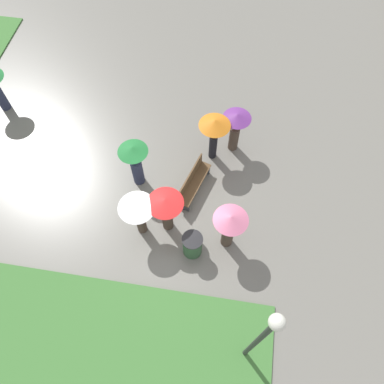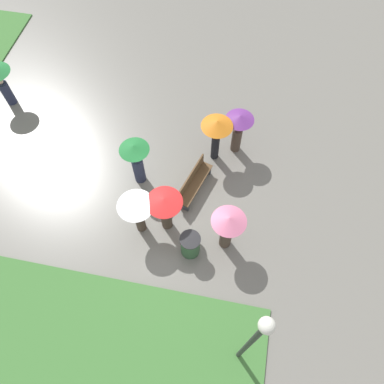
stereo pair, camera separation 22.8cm
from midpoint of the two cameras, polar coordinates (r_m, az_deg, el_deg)
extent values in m
plane|color=slate|center=(12.50, -3.86, -5.08)|extent=(90.00, 90.00, 0.00)
cube|color=brown|center=(12.72, -0.11, 1.30)|extent=(1.89, 0.93, 0.05)
cube|color=brown|center=(12.55, -0.86, 2.18)|extent=(1.79, 0.58, 0.45)
cube|color=#383D42|center=(12.57, -1.74, -2.15)|extent=(0.18, 0.39, 0.40)
cube|color=#383D42|center=(13.31, 1.43, 3.56)|extent=(0.18, 0.39, 0.40)
cylinder|color=#2D2D30|center=(9.31, 9.03, -21.64)|extent=(0.12, 0.12, 4.49)
sphere|color=white|center=(6.97, 11.88, -18.89)|extent=(0.32, 0.32, 0.32)
cylinder|color=#335638|center=(11.69, -0.50, -8.12)|extent=(0.60, 0.60, 0.94)
cylinder|color=black|center=(11.24, -0.52, -7.22)|extent=(0.65, 0.65, 0.03)
cylinder|color=black|center=(13.41, 2.72, 6.99)|extent=(0.40, 0.40, 1.17)
sphere|color=beige|center=(12.85, 2.85, 8.83)|extent=(0.22, 0.22, 0.22)
cylinder|color=#4C4C4F|center=(12.63, 2.91, 9.62)|extent=(0.02, 0.02, 0.35)
cone|color=orange|center=(12.40, 2.97, 10.49)|extent=(1.07, 1.07, 0.25)
cylinder|color=#282D47|center=(12.93, -8.79, 3.12)|extent=(0.51, 0.51, 1.18)
sphere|color=#997051|center=(12.35, -9.23, 4.87)|extent=(0.23, 0.23, 0.23)
cylinder|color=#4C4C4F|center=(12.12, -9.42, 5.64)|extent=(0.02, 0.02, 0.35)
cone|color=#237A38|center=(11.89, -9.61, 6.41)|extent=(0.98, 0.98, 0.21)
cylinder|color=#47382D|center=(12.03, -4.31, -4.09)|extent=(0.49, 0.49, 1.05)
sphere|color=brown|center=(11.46, -4.52, -2.74)|extent=(0.21, 0.21, 0.21)
cylinder|color=#4C4C4F|center=(11.21, -4.61, -2.10)|extent=(0.02, 0.02, 0.35)
cone|color=red|center=(10.97, -4.72, -1.43)|extent=(1.12, 1.12, 0.21)
cylinder|color=#47382D|center=(12.07, -8.32, -4.66)|extent=(0.43, 0.43, 1.03)
sphere|color=beige|center=(11.52, -8.71, -3.36)|extent=(0.21, 0.21, 0.21)
cylinder|color=#4C4C4F|center=(11.27, -8.90, -2.74)|extent=(0.02, 0.02, 0.35)
cone|color=white|center=(11.00, -9.11, -2.04)|extent=(1.13, 1.13, 0.25)
cylinder|color=#47382D|center=(11.79, 4.88, -6.55)|extent=(0.38, 0.38, 1.08)
sphere|color=#997051|center=(11.19, 5.13, -5.25)|extent=(0.23, 0.23, 0.23)
cylinder|color=#4C4C4F|center=(10.93, 5.25, -4.63)|extent=(0.02, 0.02, 0.35)
cone|color=pink|center=(10.67, 5.37, -4.00)|extent=(1.04, 1.04, 0.21)
cylinder|color=#47382D|center=(13.72, 5.91, 8.17)|extent=(0.47, 0.47, 1.10)
sphere|color=tan|center=(13.22, 6.16, 9.87)|extent=(0.19, 0.19, 0.19)
cylinder|color=#4C4C4F|center=(13.01, 6.28, 10.63)|extent=(0.02, 0.02, 0.35)
cone|color=#703389|center=(12.81, 6.39, 11.40)|extent=(0.99, 0.99, 0.19)
cylinder|color=#282D47|center=(16.75, -27.44, 12.55)|extent=(0.47, 0.47, 1.01)
camera|label=1|loc=(0.11, -90.54, -0.96)|focal=35.00mm
camera|label=2|loc=(0.11, 89.46, 0.96)|focal=35.00mm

